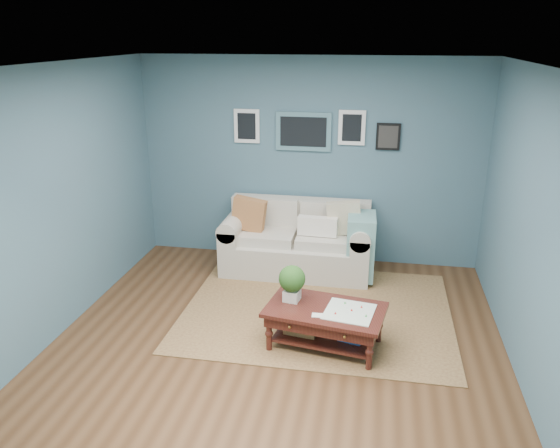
# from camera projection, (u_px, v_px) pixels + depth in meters

# --- Properties ---
(room_shell) EXTENTS (5.00, 5.02, 2.70)m
(room_shell) POSITION_uv_depth(u_px,v_px,m) (274.00, 221.00, 4.92)
(room_shell) COLOR brown
(room_shell) RESTS_ON ground
(area_rug) EXTENTS (2.95, 2.36, 0.01)m
(area_rug) POSITION_uv_depth(u_px,v_px,m) (317.00, 310.00, 6.14)
(area_rug) COLOR brown
(area_rug) RESTS_ON ground
(loveseat) EXTENTS (1.94, 0.88, 1.00)m
(loveseat) POSITION_uv_depth(u_px,v_px,m) (304.00, 241.00, 7.06)
(loveseat) COLOR beige
(loveseat) RESTS_ON ground
(coffee_table) EXTENTS (1.23, 0.84, 0.80)m
(coffee_table) POSITION_uv_depth(u_px,v_px,m) (319.00, 313.00, 5.36)
(coffee_table) COLOR #360F0F
(coffee_table) RESTS_ON ground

